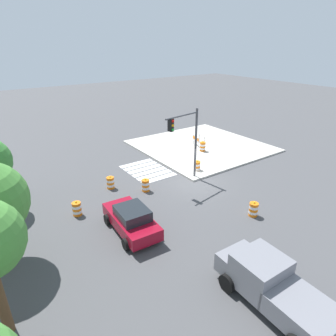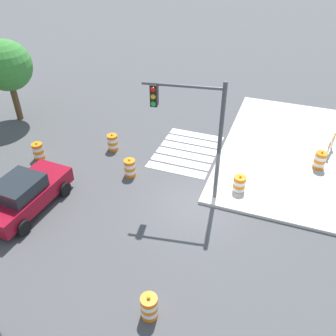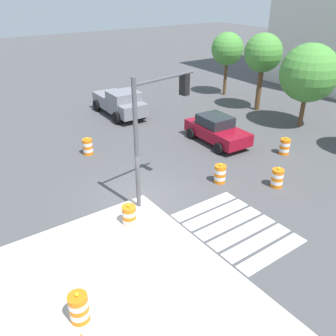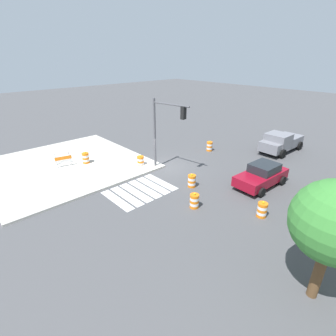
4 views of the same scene
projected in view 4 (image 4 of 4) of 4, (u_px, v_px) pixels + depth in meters
ground_plane at (166, 167)px, 21.22m from camera, size 120.00×120.00×0.00m
sidewalk_corner at (66, 165)px, 21.51m from camera, size 12.00×12.00×0.15m
crosswalk_stripes at (140, 191)px, 17.54m from camera, size 4.35×3.20×0.02m
sports_car at (262, 175)px, 17.95m from camera, size 4.40×2.33×1.63m
pickup_truck at (280, 142)px, 24.18m from camera, size 5.21×2.48×1.92m
traffic_barrel_near_corner at (262, 210)px, 14.59m from camera, size 0.56×0.56×1.02m
traffic_barrel_crosswalk_end at (194, 201)px, 15.47m from camera, size 0.56×0.56×1.02m
traffic_barrel_median_near at (141, 161)px, 21.20m from camera, size 0.56×0.56×1.02m
traffic_barrel_median_far at (209, 146)px, 24.66m from camera, size 0.56×0.56×1.02m
traffic_barrel_far_curb at (192, 181)px, 17.92m from camera, size 0.56×0.56×1.02m
traffic_barrel_on_sidewalk at (86, 158)px, 21.48m from camera, size 0.56×0.56×1.02m
construction_barricade at (63, 159)px, 20.87m from camera, size 1.38×1.04×1.00m
traffic_light_pole at (166, 123)px, 19.02m from camera, size 0.81×3.26×5.50m
street_tree_streetside_far at (335, 223)px, 8.55m from camera, size 2.97×2.97×4.96m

